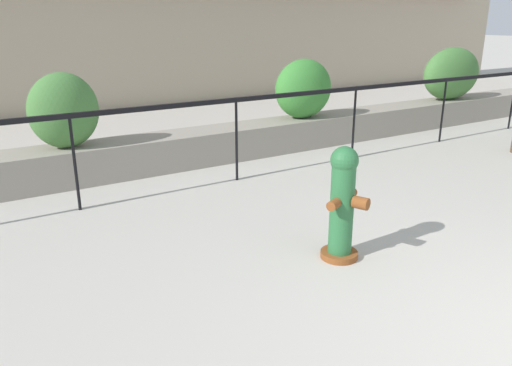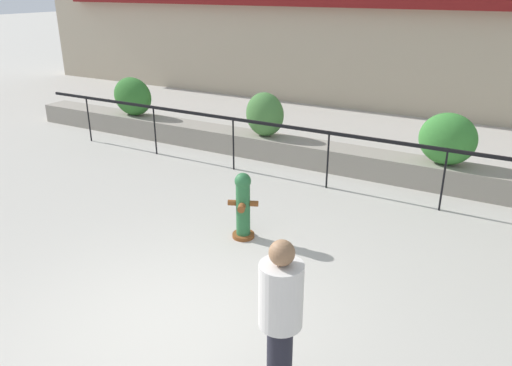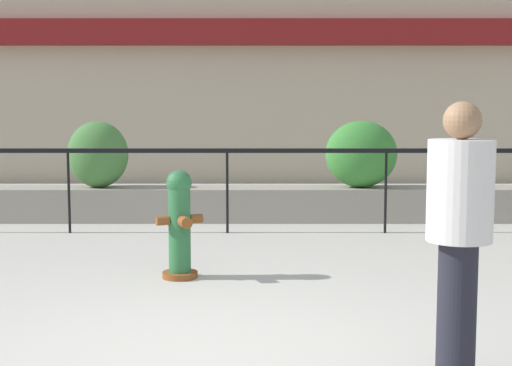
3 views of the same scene
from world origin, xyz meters
name	(u,v)px [view 1 (image 1 of 3)]	position (x,y,z in m)	size (l,w,h in m)	color
planter_wall_low	(202,146)	(0.00, 6.00, 0.25)	(18.00, 0.70, 0.50)	gray
fence_railing_segment	(236,108)	(0.00, 4.90, 1.02)	(15.00, 0.05, 1.15)	black
hedge_bush_1	(64,111)	(-1.98, 6.00, 1.00)	(0.91, 0.63, 1.00)	#427538
hedge_bush_2	(304,89)	(1.97, 6.00, 1.00)	(1.08, 0.70, 1.00)	#387F33
hedge_bush_3	(452,74)	(5.88, 6.00, 1.04)	(1.56, 0.69, 1.08)	#427538
fire_hydrant	(343,203)	(-0.37, 2.33, 0.55)	(0.47, 0.48, 1.08)	brown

